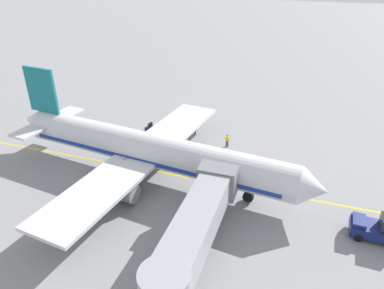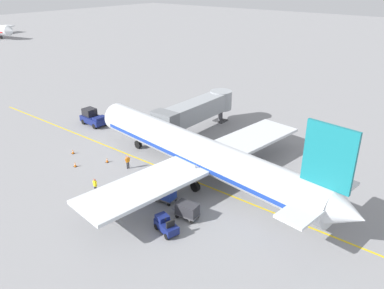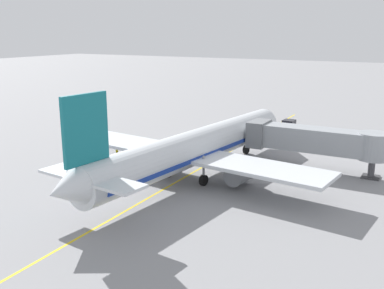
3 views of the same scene
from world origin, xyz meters
name	(u,v)px [view 1 (image 1 of 3)]	position (x,y,z in m)	size (l,w,h in m)	color
ground_plane	(166,173)	(0.00, 0.00, 0.00)	(400.00, 400.00, 0.00)	gray
gate_lead_in_line	(166,173)	(0.00, 0.00, 0.00)	(0.24, 80.00, 0.01)	gold
parked_airliner	(149,150)	(0.86, -1.57, 3.19)	(30.41, 37.34, 10.63)	silver
jet_bridge	(195,227)	(11.46, 7.19, 3.46)	(15.48, 3.50, 4.98)	#93999E
pushback_tractor	(380,229)	(3.97, 21.57, 1.10)	(2.41, 4.50, 2.40)	navy
baggage_tug_lead	(155,130)	(-8.81, -5.32, 0.71)	(1.85, 2.73, 1.62)	navy
baggage_cart_front	(187,148)	(-4.78, 0.78, 0.95)	(1.57, 2.96, 1.58)	#4C4C51
baggage_cart_second_in_train	(168,144)	(-5.13, -1.84, 0.95)	(1.57, 2.96, 1.58)	#4C4C51
baggage_cart_third_in_train	(145,137)	(-5.96, -5.47, 0.95)	(1.57, 2.96, 1.58)	#4C4C51
ground_crew_wing_walker	(195,128)	(-10.72, -0.10, 0.95)	(0.42, 0.68, 1.69)	#232328
ground_crew_loader	(228,164)	(-2.60, 6.53, 0.95)	(0.72, 0.34, 1.69)	#232328
ground_crew_marshaller	(227,140)	(-8.58, 5.05, 0.95)	(0.26, 0.73, 1.69)	#232328
safety_cone_nose_left	(256,172)	(-3.14, 9.77, 0.29)	(0.36, 0.36, 0.59)	black
safety_cone_nose_right	(278,161)	(-6.33, 11.85, 0.29)	(0.36, 0.36, 0.59)	black
safety_cone_wing_tip	(306,175)	(-4.32, 15.18, 0.29)	(0.36, 0.36, 0.59)	black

